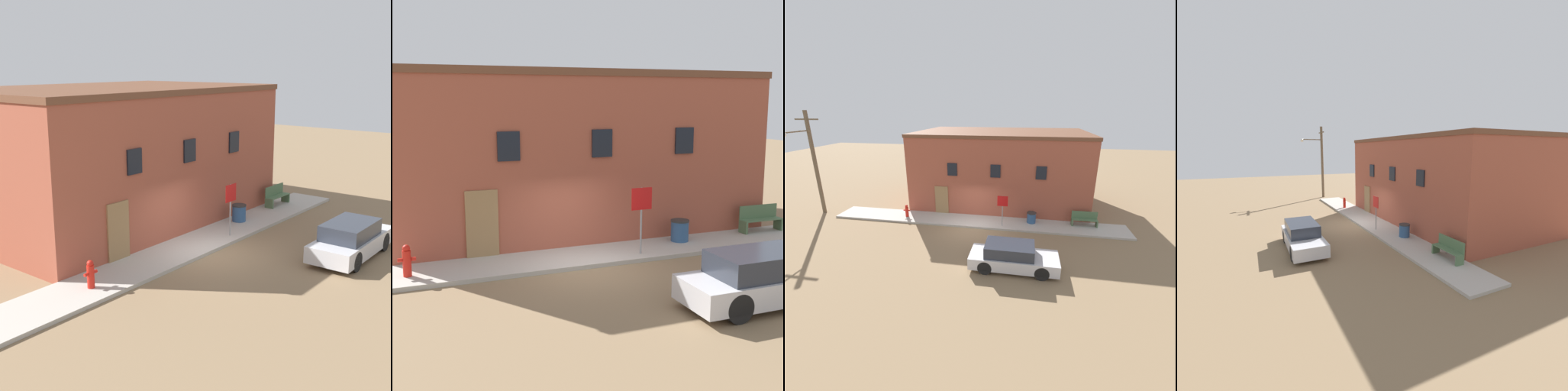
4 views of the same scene
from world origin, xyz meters
TOP-DOWN VIEW (x-y plane):
  - ground_plane at (0.00, 0.00)m, footprint 80.00×80.00m
  - sidewalk at (0.00, 1.03)m, footprint 20.37×2.05m
  - brick_building at (1.28, 6.21)m, footprint 13.37×8.45m
  - fire_hydrant at (-5.00, 0.88)m, footprint 0.49×0.23m
  - stop_sign at (1.97, 0.50)m, footprint 0.69×0.06m
  - bench at (7.39, 1.51)m, footprint 1.66×0.44m
  - trash_bin at (3.90, 1.37)m, footprint 0.63×0.63m
  - parked_car at (2.93, -4.14)m, footprint 4.33×1.62m

SIDE VIEW (x-z plane):
  - ground_plane at x=0.00m, z-range 0.00..0.00m
  - sidewalk at x=0.00m, z-range 0.00..0.13m
  - trash_bin at x=3.90m, z-range 0.13..0.87m
  - fire_hydrant at x=-5.00m, z-range 0.13..1.02m
  - bench at x=7.39m, z-range 0.12..1.07m
  - parked_car at x=2.93m, z-range -0.02..1.33m
  - stop_sign at x=1.97m, z-range 0.55..2.65m
  - brick_building at x=1.28m, z-range 0.00..5.89m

